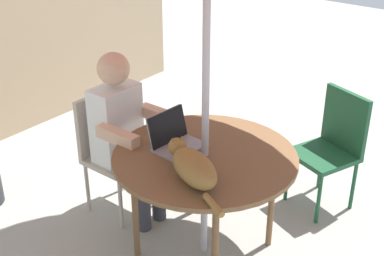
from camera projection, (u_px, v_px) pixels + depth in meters
The scene contains 7 objects.
ground_plane at pixel (204, 249), 3.56m from camera, with size 14.00×14.00×0.00m, color gray.
patio_table at pixel (205, 162), 3.25m from camera, with size 1.14×1.14×0.73m.
chair_occupied at pixel (110, 144), 3.79m from camera, with size 0.40×0.40×0.88m.
chair_empty at pixel (333, 141), 3.83m from camera, with size 0.52×0.52×0.88m.
person_seated at pixel (124, 129), 3.63m from camera, with size 0.48×0.48×1.22m.
laptop at pixel (173, 137), 3.30m from camera, with size 0.32×0.27×0.21m.
cat at pixel (192, 166), 2.94m from camera, with size 0.38×0.59×0.17m.
Camera 1 is at (-2.25, -1.67, 2.33)m, focal length 49.66 mm.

